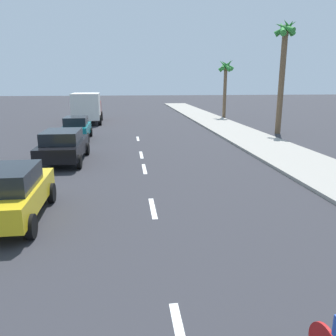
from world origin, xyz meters
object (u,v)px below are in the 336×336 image
parked_car_teal (77,128)px  parked_car_black (63,145)px  delivery_truck (87,107)px  parked_car_yellow (10,192)px  palm_tree_distant (226,73)px  palm_tree_far (284,53)px

parked_car_teal → parked_car_black: bearing=-89.0°
delivery_truck → parked_car_yellow: bearing=-91.3°
parked_car_yellow → parked_car_black: bearing=87.5°
parked_car_yellow → palm_tree_distant: (13.71, 26.33, 3.82)m
palm_tree_distant → parked_car_black: bearing=-125.4°
parked_car_black → delivery_truck: bearing=92.6°
parked_car_teal → delivery_truck: bearing=90.7°
parked_car_black → palm_tree_distant: palm_tree_distant is taller
parked_car_yellow → parked_car_teal: bearing=89.2°
parked_car_black → parked_car_yellow: bearing=-90.9°
parked_car_yellow → delivery_truck: 23.62m
parked_car_black → palm_tree_distant: bearing=55.2°
parked_car_black → parked_car_teal: size_ratio=1.16×
parked_car_teal → palm_tree_far: size_ratio=0.47×
parked_car_black → parked_car_teal: 6.60m
parked_car_yellow → delivery_truck: (-0.34, 23.61, 0.67)m
parked_car_yellow → parked_car_black: (0.20, 7.34, 0.01)m
parked_car_teal → delivery_truck: delivery_truck is taller
parked_car_teal → palm_tree_far: palm_tree_far is taller
parked_car_yellow → parked_car_teal: same height
palm_tree_distant → parked_car_yellow: bearing=-117.5°
parked_car_yellow → palm_tree_far: palm_tree_far is taller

